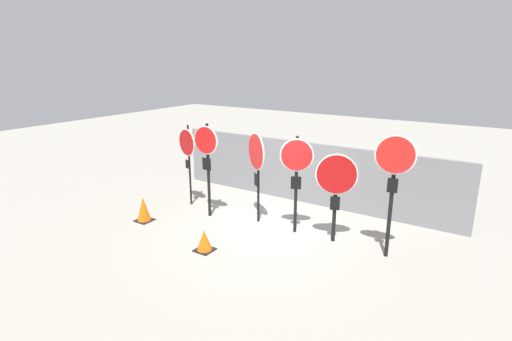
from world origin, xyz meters
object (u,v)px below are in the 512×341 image
object	(u,v)px
stop_sign_5	(394,172)
traffic_cone_1	(204,240)
stop_sign_1	(207,153)
traffic_cone_0	(144,209)
stop_sign_3	(296,166)
stop_sign_4	(336,182)
stop_sign_0	(187,148)
stop_sign_2	(256,158)

from	to	relation	value
stop_sign_5	traffic_cone_1	distance (m)	4.22
stop_sign_1	traffic_cone_0	bearing A→B (deg)	-137.29
stop_sign_3	traffic_cone_0	distance (m)	4.12
stop_sign_5	traffic_cone_0	size ratio (longest dim) A/B	4.09
stop_sign_1	stop_sign_3	bearing A→B (deg)	6.87
stop_sign_3	stop_sign_4	size ratio (longest dim) A/B	1.13
stop_sign_0	stop_sign_5	bearing A→B (deg)	15.01
stop_sign_4	stop_sign_1	bearing A→B (deg)	164.65
stop_sign_5	stop_sign_0	bearing A→B (deg)	167.88
stop_sign_0	stop_sign_4	world-z (taller)	stop_sign_0
stop_sign_0	stop_sign_4	distance (m)	4.40
stop_sign_3	traffic_cone_1	size ratio (longest dim) A/B	4.91
traffic_cone_0	stop_sign_5	bearing A→B (deg)	13.83
stop_sign_1	stop_sign_2	bearing A→B (deg)	16.12
stop_sign_1	stop_sign_2	xyz separation A→B (m)	(1.26, 0.39, -0.04)
stop_sign_1	stop_sign_4	bearing A→B (deg)	5.07
stop_sign_3	traffic_cone_0	xyz separation A→B (m)	(-3.61, -1.47, -1.34)
stop_sign_1	traffic_cone_0	distance (m)	2.19
stop_sign_0	stop_sign_1	world-z (taller)	stop_sign_1
stop_sign_0	stop_sign_2	bearing A→B (deg)	16.08
stop_sign_4	traffic_cone_1	xyz separation A→B (m)	(-2.20, -1.93, -1.20)
stop_sign_5	traffic_cone_1	bearing A→B (deg)	-162.55
stop_sign_3	stop_sign_5	size ratio (longest dim) A/B	0.90
stop_sign_1	stop_sign_4	size ratio (longest dim) A/B	1.19
stop_sign_3	stop_sign_5	bearing A→B (deg)	-25.25
stop_sign_4	traffic_cone_1	bearing A→B (deg)	-160.03
stop_sign_4	stop_sign_5	size ratio (longest dim) A/B	0.79
stop_sign_0	stop_sign_1	distance (m)	1.09
stop_sign_0	stop_sign_4	size ratio (longest dim) A/B	1.11
stop_sign_0	stop_sign_5	xyz separation A→B (m)	(5.61, -0.10, 0.20)
stop_sign_0	stop_sign_2	distance (m)	2.28
stop_sign_2	stop_sign_4	bearing A→B (deg)	33.81
stop_sign_5	traffic_cone_1	size ratio (longest dim) A/B	5.48
stop_sign_0	traffic_cone_0	distance (m)	2.05
stop_sign_3	stop_sign_5	world-z (taller)	stop_sign_5
stop_sign_3	traffic_cone_1	distance (m)	2.67
stop_sign_0	traffic_cone_1	size ratio (longest dim) A/B	4.79
traffic_cone_0	stop_sign_1	bearing A→B (deg)	43.55
stop_sign_3	stop_sign_5	xyz separation A→B (m)	(2.20, -0.04, 0.20)
stop_sign_2	traffic_cone_1	xyz separation A→B (m)	(-0.09, -1.96, -1.46)
stop_sign_1	stop_sign_5	distance (m)	4.61
stop_sign_3	traffic_cone_1	bearing A→B (deg)	-146.89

